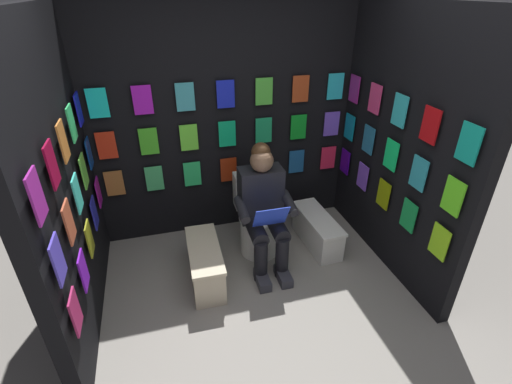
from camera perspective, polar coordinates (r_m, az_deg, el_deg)
ground_plane at (r=2.95m, az=4.39°, el=-24.74°), size 30.00×30.00×0.00m
display_wall_back at (r=3.79m, az=-4.76°, el=10.16°), size 2.71×0.14×2.30m
display_wall_left at (r=3.47m, az=21.42°, el=6.37°), size 0.14×1.86×2.30m
display_wall_right at (r=2.91m, az=-27.68°, el=0.56°), size 0.14×1.86×2.30m
toilet at (r=3.71m, az=0.23°, el=-4.32°), size 0.41×0.56×0.77m
person_reading at (r=3.38m, az=1.23°, el=-2.51°), size 0.53×0.68×1.19m
comic_longbox_near at (r=3.90m, az=9.40°, el=-5.81°), size 0.29×0.75×0.33m
comic_longbox_far at (r=3.43m, az=-7.83°, el=-10.94°), size 0.30×0.75×0.36m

